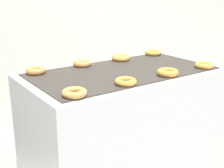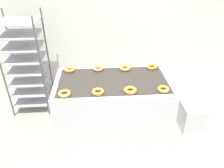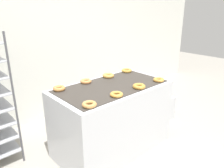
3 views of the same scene
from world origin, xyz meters
name	(u,v)px [view 1 (image 1 of 3)]	position (x,y,z in m)	size (l,w,h in m)	color
wall_back	(44,1)	(0.00, 2.12, 1.40)	(8.00, 0.05, 2.80)	silver
fryer_machine	(123,126)	(0.00, 0.66, 0.47)	(1.52, 0.83, 0.93)	silver
glaze_bin	(210,118)	(1.22, 0.73, 0.21)	(0.34, 0.37, 0.42)	silver
donut_near_left	(75,93)	(-0.59, 0.36, 0.95)	(0.15, 0.15, 0.04)	tan
donut_near_midleft	(126,81)	(-0.20, 0.37, 0.95)	(0.15, 0.15, 0.04)	gold
donut_near_midright	(168,72)	(0.18, 0.37, 0.96)	(0.16, 0.16, 0.05)	#C58A36
donut_near_right	(204,65)	(0.58, 0.37, 0.95)	(0.15, 0.15, 0.04)	gold
donut_far_left	(36,71)	(-0.58, 0.97, 0.96)	(0.15, 0.15, 0.05)	#C88544
donut_far_midleft	(82,63)	(-0.19, 0.97, 0.95)	(0.15, 0.15, 0.04)	#CE864A
donut_far_midright	(121,58)	(0.20, 0.96, 0.96)	(0.16, 0.16, 0.05)	gold
donut_far_right	(153,53)	(0.59, 0.97, 0.95)	(0.16, 0.16, 0.04)	#BE8E38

